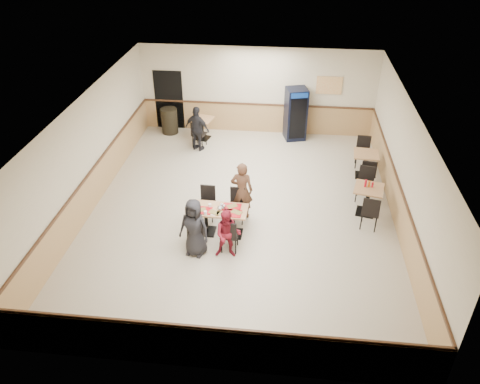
# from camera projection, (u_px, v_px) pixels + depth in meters

# --- Properties ---
(ground) EXTENTS (10.00, 10.00, 0.00)m
(ground) POSITION_uv_depth(u_px,v_px,m) (242.00, 210.00, 12.56)
(ground) COLOR beige
(ground) RESTS_ON ground
(room_shell) EXTENTS (10.00, 10.00, 10.00)m
(room_shell) POSITION_uv_depth(u_px,v_px,m) (308.00, 151.00, 14.22)
(room_shell) COLOR silver
(room_shell) RESTS_ON ground
(main_table) EXTENTS (1.38, 0.72, 0.73)m
(main_table) POSITION_uv_depth(u_px,v_px,m) (220.00, 217.00, 11.46)
(main_table) COLOR black
(main_table) RESTS_ON ground
(main_chairs) EXTENTS (1.25, 1.63, 0.92)m
(main_chairs) POSITION_uv_depth(u_px,v_px,m) (218.00, 218.00, 11.47)
(main_chairs) COLOR black
(main_chairs) RESTS_ON ground
(diner_woman_left) EXTENTS (0.81, 0.62, 1.47)m
(diner_woman_left) POSITION_uv_depth(u_px,v_px,m) (194.00, 228.00, 10.68)
(diner_woman_left) COLOR black
(diner_woman_left) RESTS_ON ground
(diner_woman_right) EXTENTS (0.64, 0.51, 1.26)m
(diner_woman_right) POSITION_uv_depth(u_px,v_px,m) (228.00, 234.00, 10.65)
(diner_woman_right) COLOR maroon
(diner_woman_right) RESTS_ON ground
(diner_man_opposite) EXTENTS (0.58, 0.39, 1.57)m
(diner_man_opposite) POSITION_uv_depth(u_px,v_px,m) (242.00, 190.00, 11.93)
(diner_man_opposite) COLOR #4E3121
(diner_man_opposite) RESTS_ON ground
(lone_diner) EXTENTS (0.95, 0.68, 1.50)m
(lone_diner) POSITION_uv_depth(u_px,v_px,m) (197.00, 129.00, 15.12)
(lone_diner) COLOR black
(lone_diner) RESTS_ON ground
(tabletop_clutter) EXTENTS (1.20, 0.60, 0.12)m
(tabletop_clutter) POSITION_uv_depth(u_px,v_px,m) (219.00, 210.00, 11.26)
(tabletop_clutter) COLOR red
(tabletop_clutter) RESTS_ON main_table
(side_table_near) EXTENTS (0.87, 0.87, 0.78)m
(side_table_near) POSITION_uv_depth(u_px,v_px,m) (368.00, 196.00, 12.18)
(side_table_near) COLOR black
(side_table_near) RESTS_ON ground
(side_table_near_chair_south) EXTENTS (0.55, 0.55, 0.99)m
(side_table_near_chair_south) POSITION_uv_depth(u_px,v_px,m) (371.00, 211.00, 11.67)
(side_table_near_chair_south) COLOR black
(side_table_near_chair_south) RESTS_ON ground
(side_table_near_chair_north) EXTENTS (0.55, 0.55, 0.99)m
(side_table_near_chair_north) POSITION_uv_depth(u_px,v_px,m) (365.00, 185.00, 12.72)
(side_table_near_chair_north) COLOR black
(side_table_near_chair_north) RESTS_ON ground
(side_table_far) EXTENTS (0.78, 0.78, 0.77)m
(side_table_far) POSITION_uv_depth(u_px,v_px,m) (365.00, 161.00, 13.79)
(side_table_far) COLOR black
(side_table_far) RESTS_ON ground
(side_table_far_chair_south) EXTENTS (0.49, 0.49, 0.98)m
(side_table_far_chair_south) POSITION_uv_depth(u_px,v_px,m) (368.00, 172.00, 13.29)
(side_table_far_chair_south) COLOR black
(side_table_far_chair_south) RESTS_ON ground
(side_table_far_chair_north) EXTENTS (0.49, 0.49, 0.98)m
(side_table_far_chair_north) POSITION_uv_depth(u_px,v_px,m) (363.00, 152.00, 14.32)
(side_table_far_chair_north) COLOR black
(side_table_far_chair_north) RESTS_ON ground
(condiment_caddy) EXTENTS (0.23, 0.06, 0.20)m
(condiment_caddy) POSITION_uv_depth(u_px,v_px,m) (368.00, 184.00, 12.04)
(condiment_caddy) COLOR red
(condiment_caddy) RESTS_ON side_table_near
(back_table) EXTENTS (0.84, 0.84, 0.75)m
(back_table) POSITION_uv_depth(u_px,v_px,m) (202.00, 125.00, 15.97)
(back_table) COLOR black
(back_table) RESTS_ON ground
(back_table_chair_lone) EXTENTS (0.53, 0.53, 0.94)m
(back_table_chair_lone) POSITION_uv_depth(u_px,v_px,m) (199.00, 133.00, 15.48)
(back_table_chair_lone) COLOR black
(back_table_chair_lone) RESTS_ON ground
(pepsi_cooler) EXTENTS (0.82, 0.82, 1.78)m
(pepsi_cooler) POSITION_uv_depth(u_px,v_px,m) (296.00, 114.00, 15.80)
(pepsi_cooler) COLOR black
(pepsi_cooler) RESTS_ON ground
(trash_bin) EXTENTS (0.57, 0.57, 0.89)m
(trash_bin) POSITION_uv_depth(u_px,v_px,m) (170.00, 121.00, 16.40)
(trash_bin) COLOR black
(trash_bin) RESTS_ON ground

